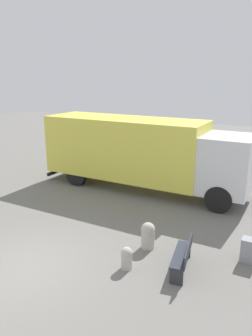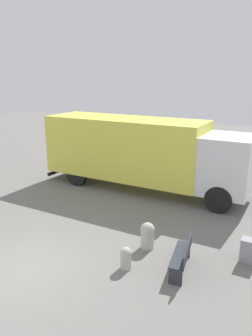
# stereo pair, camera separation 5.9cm
# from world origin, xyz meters

# --- Properties ---
(ground_plane) EXTENTS (60.00, 60.00, 0.00)m
(ground_plane) POSITION_xyz_m (0.00, 0.00, 0.00)
(ground_plane) COLOR slate
(delivery_truck) EXTENTS (9.47, 2.43, 3.22)m
(delivery_truck) POSITION_xyz_m (-0.09, 7.47, 1.81)
(delivery_truck) COLOR #EAE04C
(delivery_truck) RESTS_ON ground
(park_bench) EXTENTS (0.67, 1.54, 0.81)m
(park_bench) POSITION_xyz_m (3.90, 2.06, 0.45)
(park_bench) COLOR #282D38
(park_bench) RESTS_ON ground
(bollard_near_bench) EXTENTS (0.32, 0.32, 0.63)m
(bollard_near_bench) POSITION_xyz_m (2.52, 1.39, 0.34)
(bollard_near_bench) COLOR #B2AD9E
(bollard_near_bench) RESTS_ON ground
(bollard_far_bench) EXTENTS (0.43, 0.43, 0.83)m
(bollard_far_bench) POSITION_xyz_m (2.55, 2.68, 0.44)
(bollard_far_bench) COLOR #B2AD9E
(bollard_far_bench) RESTS_ON ground
(utility_box) EXTENTS (0.45, 0.36, 0.70)m
(utility_box) POSITION_xyz_m (5.39, 3.35, 0.35)
(utility_box) COLOR gray
(utility_box) RESTS_ON ground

